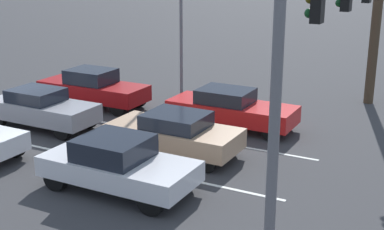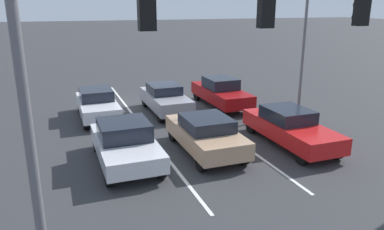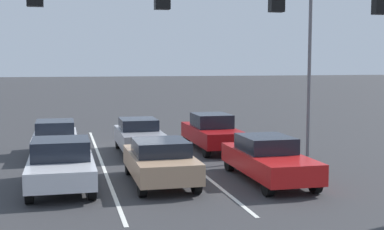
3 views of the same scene
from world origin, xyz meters
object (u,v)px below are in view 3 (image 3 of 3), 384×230
car_tan_midlane_front (160,161)px  car_white_rightlane_second (55,138)px  car_gray_midlane_second (139,136)px  car_maroon_leftlane_second (212,132)px  car_red_leftlane_front (268,159)px  car_silver_rightlane_front (61,164)px  traffic_signal_gantry (132,11)px  street_lamp_left_shoulder (307,26)px

car_tan_midlane_front → car_white_rightlane_second: bearing=-61.3°
car_gray_midlane_second → car_maroon_leftlane_second: bearing=-177.6°
car_white_rightlane_second → car_maroon_leftlane_second: bearing=179.0°
car_red_leftlane_front → car_silver_rightlane_front: bearing=-4.0°
traffic_signal_gantry → street_lamp_left_shoulder: size_ratio=1.28×
car_red_leftlane_front → street_lamp_left_shoulder: size_ratio=0.51×
car_maroon_leftlane_second → street_lamp_left_shoulder: bearing=143.7°
car_tan_midlane_front → street_lamp_left_shoulder: size_ratio=0.46×
street_lamp_left_shoulder → car_silver_rightlane_front: bearing=19.8°
car_silver_rightlane_front → car_maroon_leftlane_second: size_ratio=0.90×
car_silver_rightlane_front → car_white_rightlane_second: size_ratio=1.00×
car_white_rightlane_second → car_gray_midlane_second: bearing=175.8°
car_tan_midlane_front → car_maroon_leftlane_second: size_ratio=0.90×
car_tan_midlane_front → car_silver_rightlane_front: bearing=-0.7°
car_maroon_leftlane_second → car_gray_midlane_second: 3.24m
car_red_leftlane_front → car_gray_midlane_second: car_gray_midlane_second is taller
car_silver_rightlane_front → street_lamp_left_shoulder: (-9.69, -3.49, 4.51)m
car_white_rightlane_second → traffic_signal_gantry: 12.19m
car_white_rightlane_second → street_lamp_left_shoulder: 11.21m
car_silver_rightlane_front → car_red_leftlane_front: bearing=176.0°
traffic_signal_gantry → car_red_leftlane_front: bearing=-135.8°
car_maroon_leftlane_second → traffic_signal_gantry: traffic_signal_gantry is taller
car_tan_midlane_front → car_silver_rightlane_front: car_silver_rightlane_front is taller
car_silver_rightlane_front → car_red_leftlane_front: size_ratio=0.90×
car_white_rightlane_second → car_gray_midlane_second: car_gray_midlane_second is taller
car_gray_midlane_second → street_lamp_left_shoulder: size_ratio=0.45×
car_silver_rightlane_front → car_maroon_leftlane_second: car_maroon_leftlane_second is taller
car_silver_rightlane_front → car_white_rightlane_second: car_silver_rightlane_front is taller
car_gray_midlane_second → street_lamp_left_shoulder: street_lamp_left_shoulder is taller
traffic_signal_gantry → street_lamp_left_shoulder: street_lamp_left_shoulder is taller
car_silver_rightlane_front → traffic_signal_gantry: 6.91m
car_silver_rightlane_front → street_lamp_left_shoulder: bearing=-160.2°
car_white_rightlane_second → street_lamp_left_shoulder: bearing=165.8°
car_gray_midlane_second → car_tan_midlane_front: bearing=88.7°
street_lamp_left_shoulder → car_maroon_leftlane_second: bearing=-36.3°
traffic_signal_gantry → car_maroon_leftlane_second: bearing=-113.5°
street_lamp_left_shoulder → car_tan_midlane_front: bearing=28.0°
car_red_leftlane_front → traffic_signal_gantry: size_ratio=0.40×
car_silver_rightlane_front → car_gray_midlane_second: (-3.19, -5.75, -0.02)m
car_silver_rightlane_front → car_tan_midlane_front: bearing=179.3°
car_silver_rightlane_front → car_gray_midlane_second: car_silver_rightlane_front is taller
street_lamp_left_shoulder → traffic_signal_gantry: bearing=47.2°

